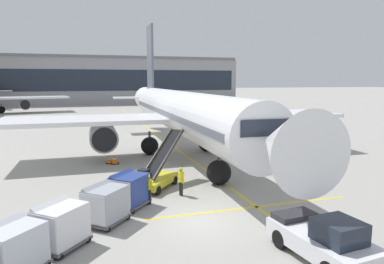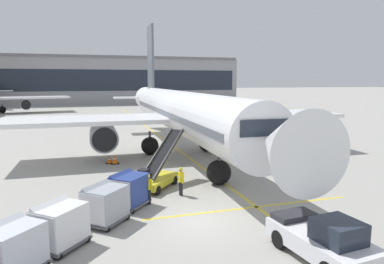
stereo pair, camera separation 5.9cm
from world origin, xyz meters
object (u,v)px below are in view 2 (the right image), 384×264
at_px(baggage_cart_second, 104,203).
at_px(safety_cone_engine_keepout, 109,160).
at_px(baggage_cart_lead, 128,189).
at_px(belt_loader, 157,173).
at_px(ground_crew_by_loader, 135,190).
at_px(baggage_cart_third, 59,224).
at_px(pushback_tug, 323,239).
at_px(baggage_cart_fourth, 11,248).
at_px(parked_airplane, 181,113).
at_px(ground_crew_marshaller, 148,187).
at_px(safety_cone_wingtip, 115,159).
at_px(ground_crew_by_carts, 181,179).

bearing_deg(baggage_cart_second, safety_cone_engine_keepout, 85.20).
relative_size(baggage_cart_lead, safety_cone_engine_keepout, 4.01).
distance_m(belt_loader, ground_crew_by_loader, 3.93).
bearing_deg(baggage_cart_third, baggage_cart_lead, 49.86).
height_order(baggage_cart_lead, baggage_cart_second, same).
distance_m(baggage_cart_third, safety_cone_engine_keepout, 15.01).
distance_m(belt_loader, baggage_cart_third, 8.93).
bearing_deg(baggage_cart_lead, pushback_tug, -51.00).
height_order(baggage_cart_second, baggage_cart_third, same).
relative_size(belt_loader, pushback_tug, 1.02).
bearing_deg(baggage_cart_fourth, safety_cone_engine_keepout, 74.75).
height_order(baggage_cart_lead, baggage_cart_fourth, same).
height_order(parked_airplane, belt_loader, parked_airplane).
relative_size(pushback_tug, ground_crew_by_loader, 2.64).
height_order(belt_loader, ground_crew_marshaller, belt_loader).
bearing_deg(safety_cone_wingtip, belt_loader, -74.17).
bearing_deg(ground_crew_by_loader, parked_airplane, 64.62).
bearing_deg(safety_cone_engine_keepout, baggage_cart_second, -94.80).
xyz_separation_m(baggage_cart_second, ground_crew_by_carts, (4.60, 2.91, -0.00)).
bearing_deg(baggage_cart_second, ground_crew_marshaller, 39.56).
bearing_deg(belt_loader, ground_crew_by_carts, -64.58).
xyz_separation_m(baggage_cart_second, ground_crew_by_loader, (1.68, 1.58, -0.00)).
distance_m(baggage_cart_second, ground_crew_by_loader, 2.30).
bearing_deg(ground_crew_by_loader, safety_cone_wingtip, 90.94).
relative_size(parked_airplane, ground_crew_marshaller, 23.33).
relative_size(baggage_cart_second, safety_cone_engine_keepout, 4.01).
distance_m(baggage_cart_fourth, safety_cone_engine_keepout, 16.97).
relative_size(baggage_cart_lead, ground_crew_by_carts, 1.48).
relative_size(belt_loader, baggage_cart_second, 1.82).
xyz_separation_m(parked_airplane, baggage_cart_fourth, (-11.14, -18.05, -2.92)).
xyz_separation_m(baggage_cart_second, baggage_cart_third, (-1.92, -2.01, 0.00)).
relative_size(baggage_cart_second, ground_crew_marshaller, 1.48).
distance_m(parked_airplane, pushback_tug, 20.65).
xyz_separation_m(baggage_cart_fourth, ground_crew_by_carts, (7.99, 6.60, -0.00)).
distance_m(ground_crew_marshaller, safety_cone_engine_keepout, 10.74).
relative_size(parked_airplane, baggage_cart_third, 15.77).
relative_size(belt_loader, ground_crew_marshaller, 2.69).
xyz_separation_m(parked_airplane, safety_cone_engine_keepout, (-6.68, -1.69, -3.60)).
xyz_separation_m(ground_crew_marshaller, safety_cone_wingtip, (-0.98, 10.36, -0.63)).
height_order(baggage_cart_third, ground_crew_marshaller, baggage_cart_third).
bearing_deg(ground_crew_by_loader, ground_crew_marshaller, 30.59).
bearing_deg(belt_loader, ground_crew_marshaller, -110.71).
distance_m(baggage_cart_second, safety_cone_wingtip, 12.52).
relative_size(parked_airplane, ground_crew_by_carts, 23.33).
relative_size(baggage_cart_fourth, pushback_tug, 0.56).
xyz_separation_m(belt_loader, safety_cone_wingtip, (-2.10, 7.40, -0.57)).
distance_m(pushback_tug, safety_cone_wingtip, 19.51).
bearing_deg(baggage_cart_third, safety_cone_engine_keepout, 78.51).
xyz_separation_m(ground_crew_by_loader, ground_crew_marshaller, (0.80, 0.47, 0.00)).
relative_size(pushback_tug, ground_crew_marshaller, 2.64).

